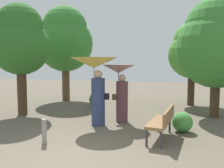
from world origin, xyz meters
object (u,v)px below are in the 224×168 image
tree_near_left (65,39)px  tree_mid_left (20,40)px  person_right (120,82)px  tree_near_right (192,50)px  park_bench (163,120)px  path_marker_post (44,131)px  tree_mid_right (217,42)px  person_left (95,74)px

tree_near_left → tree_mid_left: (-0.10, -3.50, -0.36)m
person_right → tree_near_right: tree_near_right is taller
person_right → park_bench: bearing=-143.2°
path_marker_post → park_bench: bearing=20.8°
tree_near_left → tree_mid_right: (6.95, -1.99, -0.46)m
person_left → tree_mid_left: 3.48m
person_right → park_bench: size_ratio=1.25×
tree_near_right → tree_mid_right: (0.70, -2.27, 0.18)m
person_right → tree_near_left: tree_near_left is taller
person_right → path_marker_post: size_ratio=3.13×
tree_near_right → tree_near_left: bearing=-177.4°
tree_near_right → path_marker_post: tree_near_right is taller
tree_near_left → tree_mid_left: size_ratio=1.16×
tree_mid_left → path_marker_post: tree_mid_left is taller
tree_near_left → tree_mid_left: tree_near_left is taller
person_right → tree_near_right: (2.48, 3.89, 1.18)m
tree_near_right → tree_mid_left: 7.40m
person_right → tree_mid_left: 4.13m
tree_mid_right → person_left: bearing=-150.1°
person_left → path_marker_post: (-0.66, -1.96, -1.34)m
tree_near_left → path_marker_post: tree_near_left is taller
tree_near_right → person_right: bearing=-122.6°
person_left → tree_near_left: (-3.10, 4.20, 1.54)m
tree_mid_left → path_marker_post: bearing=-46.2°
tree_mid_left → tree_mid_right: tree_mid_right is taller
tree_near_left → person_left: bearing=-53.5°
tree_near_right → path_marker_post: bearing=-120.5°
person_left → tree_mid_left: (-3.20, 0.69, 1.18)m
person_right → path_marker_post: 3.07m
tree_near_right → tree_mid_left: (-6.35, -3.79, 0.28)m
tree_mid_left → path_marker_post: (2.55, -2.66, -2.52)m
tree_mid_left → park_bench: bearing=-16.5°
person_left → park_bench: bearing=-120.8°
person_left → tree_mid_right: 4.56m
park_bench → tree_mid_left: size_ratio=0.37×
tree_near_left → tree_mid_right: tree_near_left is taller
tree_near_left → path_marker_post: size_ratio=7.91×
park_bench → tree_near_left: (-5.26, 5.09, 2.68)m
person_left → tree_near_right: size_ratio=0.56×
person_right → tree_mid_right: size_ratio=0.45×
person_left → tree_mid_left: bearing=69.5°
tree_mid_left → path_marker_post: size_ratio=6.81×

